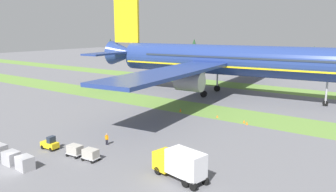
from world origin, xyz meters
TOP-DOWN VIEW (x-y plane):
  - ground_plane at (0.00, 0.00)m, footprint 400.00×400.00m
  - grass_strip_near at (0.00, 41.02)m, footprint 320.00×10.64m
  - grass_strip_far at (0.00, 74.29)m, footprint 320.00×10.64m
  - airliner at (-0.87, 57.45)m, footprint 70.40×86.91m
  - baggage_tug at (-2.25, 7.56)m, footprint 2.69×1.48m
  - cargo_dolly_lead at (2.76, 7.92)m, footprint 2.30×1.65m
  - cargo_dolly_second at (5.66, 8.13)m, footprint 2.30×1.65m
  - catering_truck at (18.14, 10.36)m, footprint 7.26×3.55m
  - ground_crew_marshaller at (2.98, 13.60)m, footprint 0.53×0.36m
  - ground_crew_loader at (16.94, 12.88)m, footprint 0.56×0.36m
  - uld_container_1 at (-1.62, 1.45)m, footprint 2.00×1.60m
  - uld_container_3 at (1.37, 1.50)m, footprint 2.10×1.72m
  - taxiway_marker_0 at (0.64, 36.82)m, footprint 0.44×0.44m
  - taxiway_marker_1 at (9.02, 37.19)m, footprint 0.44×0.44m
  - taxiway_marker_2 at (14.80, 36.60)m, footprint 0.44×0.44m
  - taxiway_marker_3 at (15.67, 35.76)m, footprint 0.44×0.44m
  - distant_tree_line at (-0.13, 115.66)m, footprint 199.11×9.84m

SIDE VIEW (x-z plane):
  - ground_plane at x=0.00m, z-range 0.00..0.00m
  - grass_strip_near at x=0.00m, z-range 0.00..0.01m
  - grass_strip_far at x=0.00m, z-range 0.00..0.01m
  - taxiway_marker_1 at x=9.02m, z-range 0.00..0.45m
  - taxiway_marker_2 at x=14.80m, z-range 0.00..0.58m
  - taxiway_marker_3 at x=15.67m, z-range 0.00..0.60m
  - taxiway_marker_0 at x=0.64m, z-range 0.00..0.69m
  - baggage_tug at x=-2.25m, z-range -0.17..1.80m
  - uld_container_1 at x=-1.62m, z-range 0.00..1.67m
  - uld_container_3 at x=1.37m, z-range 0.00..1.70m
  - cargo_dolly_lead at x=2.76m, z-range 0.14..1.69m
  - cargo_dolly_second at x=5.66m, z-range 0.14..1.69m
  - ground_crew_marshaller at x=2.98m, z-range 0.08..1.82m
  - ground_crew_loader at x=16.94m, z-range 0.08..1.82m
  - catering_truck at x=18.14m, z-range 0.16..3.74m
  - distant_tree_line at x=-0.13m, z-range 0.50..12.94m
  - airliner at x=-0.87m, z-range -3.64..22.12m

